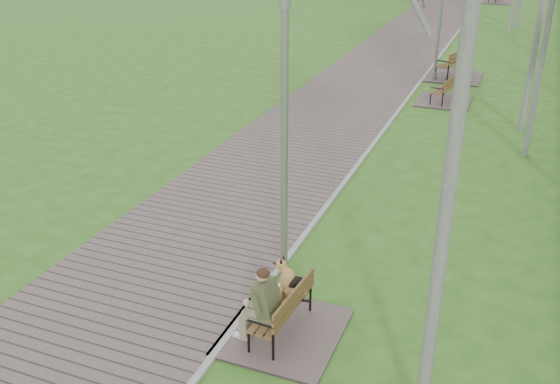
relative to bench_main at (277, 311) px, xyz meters
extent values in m
plane|color=#2D631A|center=(-0.60, 1.50, -0.38)|extent=(120.00, 120.00, 0.00)
cube|color=#645451|center=(-2.35, 23.00, -0.36)|extent=(3.50, 67.00, 0.04)
cube|color=#999993|center=(-0.60, 23.00, -0.35)|extent=(0.10, 67.00, 0.05)
cube|color=#645451|center=(0.09, 0.04, -0.36)|extent=(1.57, 1.74, 0.04)
cube|color=brown|center=(0.04, 0.04, 0.01)|extent=(0.48, 1.33, 0.03)
cube|color=brown|center=(0.25, 0.03, 0.25)|extent=(0.13, 1.31, 0.29)
cube|color=#645451|center=(0.48, 12.29, -0.36)|extent=(1.56, 1.73, 0.04)
cube|color=brown|center=(0.43, 12.29, 0.01)|extent=(0.62, 1.35, 0.03)
cube|color=brown|center=(0.63, 12.25, 0.24)|extent=(0.28, 1.28, 0.29)
cube|color=#645451|center=(0.30, 15.41, -0.36)|extent=(1.92, 2.13, 0.04)
cube|color=brown|center=(0.25, 15.41, 0.10)|extent=(0.98, 1.66, 0.04)
cube|color=brown|center=(0.49, 15.32, 0.39)|extent=(0.57, 1.52, 0.35)
cube|color=#645451|center=(0.24, 34.45, -0.36)|extent=(1.78, 1.97, 0.04)
cylinder|color=#96989D|center=(-0.21, 0.81, -0.25)|extent=(0.18, 0.18, 0.26)
cylinder|color=#96989D|center=(-0.21, 0.81, 1.81)|extent=(0.11, 0.11, 4.38)
cylinder|color=#96989D|center=(-0.21, 0.81, 4.04)|extent=(0.16, 0.16, 0.22)
cylinder|color=#96989D|center=(-0.24, 14.80, -0.24)|extent=(0.19, 0.19, 0.28)
cylinder|color=#96989D|center=(-0.24, 14.80, 1.95)|extent=(0.11, 0.11, 4.66)
cylinder|color=#96989D|center=(-0.51, 29.79, -0.24)|extent=(0.18, 0.18, 0.27)
cylinder|color=silver|center=(2.17, -0.87, 3.50)|extent=(0.16, 0.16, 7.75)
camera|label=1|loc=(2.70, -6.59, 5.14)|focal=40.00mm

